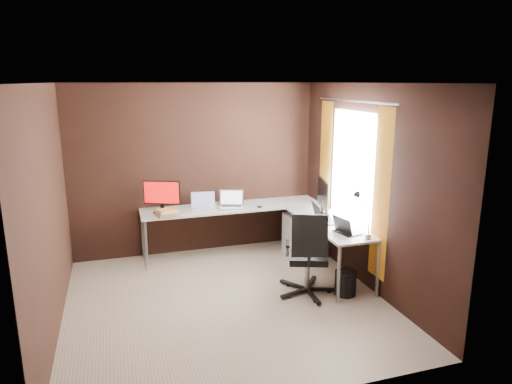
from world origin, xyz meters
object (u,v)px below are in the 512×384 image
monitor_left (162,195)px  desk_lamp (362,209)px  laptop_white (203,205)px  laptop_black_small (345,230)px  wastebasket (345,283)px  laptop_silver (231,203)px  monitor_right (323,195)px  laptop_black_big (322,218)px  book_stack (167,213)px  drawer_pedestal (301,235)px  office_chair (308,270)px

monitor_left → desk_lamp: desk_lamp is taller
laptop_white → laptop_black_small: (1.43, -1.60, -0.00)m
laptop_black_small → wastebasket: 0.64m
desk_lamp → laptop_black_small: bearing=97.6°
laptop_silver → wastebasket: 2.07m
monitor_left → monitor_right: monitor_right is taller
monitor_right → laptop_silver: (-1.07, 0.81, -0.24)m
laptop_silver → laptop_white: bearing=-166.5°
laptop_silver → wastebasket: bearing=-41.8°
laptop_black_big → wastebasket: bearing=-169.2°
monitor_right → book_stack: monitor_right is taller
wastebasket → drawer_pedestal: bearing=89.9°
monitor_right → book_stack: bearing=87.8°
laptop_silver → drawer_pedestal: bearing=0.2°
laptop_silver → book_stack: 0.97m
laptop_silver → book_stack: bearing=-151.1°
laptop_black_big → monitor_left: bearing=68.7°
laptop_silver → office_chair: office_chair is taller
laptop_white → desk_lamp: bearing=-40.5°
laptop_white → laptop_black_big: laptop_black_big is taller
laptop_white → book_stack: laptop_white is taller
monitor_right → monitor_left: bearing=83.2°
office_chair → wastebasket: (0.43, -0.16, -0.16)m
laptop_black_small → office_chair: (-0.48, 0.01, -0.47)m
monitor_right → laptop_white: size_ratio=1.62×
book_stack → office_chair: office_chair is taller
drawer_pedestal → monitor_right: bearing=-78.9°
monitor_right → wastebasket: size_ratio=2.05×
laptop_white → laptop_black_small: bearing=-39.1°
laptop_white → office_chair: size_ratio=0.36×
drawer_pedestal → laptop_white: bearing=165.4°
laptop_white → wastebasket: bearing=-42.4°
desk_lamp → monitor_right: bearing=73.5°
laptop_silver → laptop_black_big: (0.94, -1.07, 0.00)m
monitor_left → laptop_silver: 1.01m
drawer_pedestal → laptop_white: (-1.39, 0.36, 0.48)m
drawer_pedestal → laptop_silver: 1.14m
monitor_right → wastebasket: (-0.10, -0.90, -0.87)m
laptop_black_small → monitor_left: bearing=38.5°
desk_lamp → laptop_silver: bearing=103.3°
desk_lamp → wastebasket: size_ratio=1.86×
monitor_left → laptop_black_big: bearing=-7.4°
monitor_left → office_chair: 2.30m
drawer_pedestal → laptop_black_big: (-0.03, -0.74, 0.48)m
monitor_right → laptop_white: bearing=75.5°
drawer_pedestal → office_chair: (-0.44, -1.23, 0.01)m
monitor_left → laptop_black_small: size_ratio=1.40×
drawer_pedestal → monitor_left: bearing=170.0°
laptop_black_small → book_stack: (-1.97, 1.39, -0.00)m
monitor_right → drawer_pedestal: bearing=26.3°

